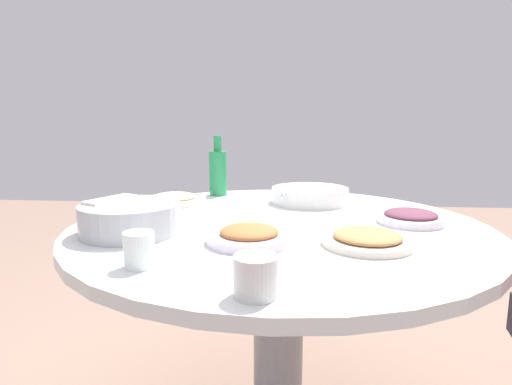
{
  "coord_description": "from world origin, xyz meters",
  "views": [
    {
      "loc": [
        0.03,
        -1.21,
        1.05
      ],
      "look_at": [
        -0.07,
        0.04,
        0.83
      ],
      "focal_mm": 29.42,
      "sensor_mm": 36.0,
      "label": 1
    }
  ],
  "objects_px": {
    "rice_bowl": "(130,218)",
    "dish_tofu_braise": "(367,239)",
    "dish_stirfry": "(249,235)",
    "dish_eggplant": "(411,217)",
    "tea_cup_far": "(139,250)",
    "soup_bowl": "(310,196)",
    "dish_noodles": "(174,199)",
    "green_bottle": "(218,171)",
    "tea_cup_near": "(256,276)",
    "round_dining_table": "(279,272)"
  },
  "relations": [
    {
      "from": "rice_bowl",
      "to": "dish_tofu_braise",
      "type": "xyz_separation_m",
      "value": [
        0.62,
        -0.06,
        -0.03
      ]
    },
    {
      "from": "dish_stirfry",
      "to": "dish_eggplant",
      "type": "height_order",
      "value": "dish_stirfry"
    },
    {
      "from": "rice_bowl",
      "to": "dish_stirfry",
      "type": "relative_size",
      "value": 1.25
    },
    {
      "from": "dish_tofu_braise",
      "to": "tea_cup_far",
      "type": "distance_m",
      "value": 0.54
    },
    {
      "from": "dish_tofu_braise",
      "to": "dish_eggplant",
      "type": "bearing_deg",
      "value": 54.9
    },
    {
      "from": "soup_bowl",
      "to": "dish_noodles",
      "type": "bearing_deg",
      "value": -175.45
    },
    {
      "from": "green_bottle",
      "to": "tea_cup_near",
      "type": "bearing_deg",
      "value": -76.58
    },
    {
      "from": "dish_stirfry",
      "to": "dish_noodles",
      "type": "xyz_separation_m",
      "value": [
        -0.33,
        0.49,
        -0.0
      ]
    },
    {
      "from": "rice_bowl",
      "to": "dish_noodles",
      "type": "xyz_separation_m",
      "value": [
        0.0,
        0.43,
        -0.03
      ]
    },
    {
      "from": "round_dining_table",
      "to": "dish_tofu_braise",
      "type": "distance_m",
      "value": 0.34
    },
    {
      "from": "round_dining_table",
      "to": "dish_tofu_braise",
      "type": "height_order",
      "value": "dish_tofu_braise"
    },
    {
      "from": "dish_stirfry",
      "to": "green_bottle",
      "type": "distance_m",
      "value": 0.69
    },
    {
      "from": "dish_tofu_braise",
      "to": "tea_cup_far",
      "type": "xyz_separation_m",
      "value": [
        -0.5,
        -0.2,
        0.02
      ]
    },
    {
      "from": "dish_tofu_braise",
      "to": "dish_stirfry",
      "type": "relative_size",
      "value": 1.04
    },
    {
      "from": "tea_cup_far",
      "to": "dish_stirfry",
      "type": "bearing_deg",
      "value": 42.94
    },
    {
      "from": "tea_cup_near",
      "to": "tea_cup_far",
      "type": "height_order",
      "value": "tea_cup_far"
    },
    {
      "from": "tea_cup_near",
      "to": "tea_cup_far",
      "type": "xyz_separation_m",
      "value": [
        -0.25,
        0.13,
        0.0
      ]
    },
    {
      "from": "dish_stirfry",
      "to": "tea_cup_near",
      "type": "distance_m",
      "value": 0.32
    },
    {
      "from": "dish_stirfry",
      "to": "rice_bowl",
      "type": "bearing_deg",
      "value": 169.35
    },
    {
      "from": "rice_bowl",
      "to": "dish_tofu_braise",
      "type": "bearing_deg",
      "value": -5.65
    },
    {
      "from": "rice_bowl",
      "to": "green_bottle",
      "type": "height_order",
      "value": "green_bottle"
    },
    {
      "from": "rice_bowl",
      "to": "tea_cup_far",
      "type": "xyz_separation_m",
      "value": [
        0.12,
        -0.26,
        -0.01
      ]
    },
    {
      "from": "round_dining_table",
      "to": "dish_stirfry",
      "type": "bearing_deg",
      "value": -108.66
    },
    {
      "from": "soup_bowl",
      "to": "dish_stirfry",
      "type": "bearing_deg",
      "value": -108.21
    },
    {
      "from": "dish_stirfry",
      "to": "tea_cup_near",
      "type": "relative_size",
      "value": 2.7
    },
    {
      "from": "dish_eggplant",
      "to": "green_bottle",
      "type": "distance_m",
      "value": 0.78
    },
    {
      "from": "rice_bowl",
      "to": "dish_eggplant",
      "type": "relative_size",
      "value": 1.37
    },
    {
      "from": "rice_bowl",
      "to": "tea_cup_far",
      "type": "height_order",
      "value": "rice_bowl"
    },
    {
      "from": "soup_bowl",
      "to": "tea_cup_far",
      "type": "relative_size",
      "value": 3.75
    },
    {
      "from": "round_dining_table",
      "to": "dish_tofu_braise",
      "type": "relative_size",
      "value": 5.5
    },
    {
      "from": "dish_tofu_braise",
      "to": "green_bottle",
      "type": "height_order",
      "value": "green_bottle"
    },
    {
      "from": "dish_eggplant",
      "to": "tea_cup_far",
      "type": "xyz_separation_m",
      "value": [
        -0.67,
        -0.43,
        0.02
      ]
    },
    {
      "from": "dish_tofu_braise",
      "to": "tea_cup_far",
      "type": "bearing_deg",
      "value": -158.61
    },
    {
      "from": "dish_tofu_braise",
      "to": "dish_eggplant",
      "type": "distance_m",
      "value": 0.29
    },
    {
      "from": "round_dining_table",
      "to": "soup_bowl",
      "type": "height_order",
      "value": "soup_bowl"
    },
    {
      "from": "dish_eggplant",
      "to": "dish_noodles",
      "type": "relative_size",
      "value": 0.84
    },
    {
      "from": "green_bottle",
      "to": "tea_cup_near",
      "type": "height_order",
      "value": "green_bottle"
    },
    {
      "from": "dish_tofu_braise",
      "to": "dish_stirfry",
      "type": "bearing_deg",
      "value": -179.9
    },
    {
      "from": "green_bottle",
      "to": "tea_cup_far",
      "type": "xyz_separation_m",
      "value": [
        -0.02,
        -0.86,
        -0.06
      ]
    },
    {
      "from": "green_bottle",
      "to": "tea_cup_far",
      "type": "height_order",
      "value": "green_bottle"
    },
    {
      "from": "round_dining_table",
      "to": "rice_bowl",
      "type": "distance_m",
      "value": 0.46
    },
    {
      "from": "rice_bowl",
      "to": "tea_cup_near",
      "type": "distance_m",
      "value": 0.53
    },
    {
      "from": "rice_bowl",
      "to": "dish_eggplant",
      "type": "bearing_deg",
      "value": 12.8
    },
    {
      "from": "round_dining_table",
      "to": "dish_tofu_braise",
      "type": "bearing_deg",
      "value": -43.11
    },
    {
      "from": "soup_bowl",
      "to": "dish_noodles",
      "type": "height_order",
      "value": "soup_bowl"
    },
    {
      "from": "dish_noodles",
      "to": "dish_tofu_braise",
      "type": "bearing_deg",
      "value": -38.33
    },
    {
      "from": "rice_bowl",
      "to": "dish_tofu_braise",
      "type": "relative_size",
      "value": 1.21
    },
    {
      "from": "rice_bowl",
      "to": "dish_tofu_braise",
      "type": "height_order",
      "value": "rice_bowl"
    },
    {
      "from": "dish_stirfry",
      "to": "tea_cup_far",
      "type": "distance_m",
      "value": 0.29
    },
    {
      "from": "rice_bowl",
      "to": "dish_noodles",
      "type": "bearing_deg",
      "value": 89.89
    }
  ]
}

